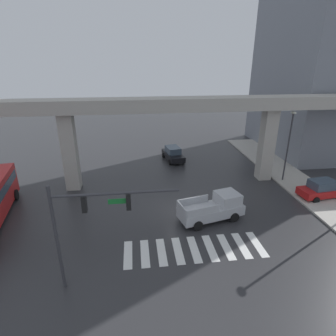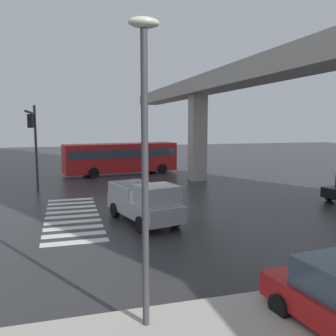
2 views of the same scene
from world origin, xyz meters
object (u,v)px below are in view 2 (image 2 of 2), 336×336
at_px(city_bus, 121,157).
at_px(pickup_truck, 146,204).
at_px(street_lamp_near_corner, 145,141).
at_px(traffic_signal_mast, 33,132).

bearing_deg(city_bus, pickup_truck, -4.75).
xyz_separation_m(city_bus, street_lamp_near_corner, (26.69, -3.52, 2.83)).
bearing_deg(traffic_signal_mast, city_bus, 141.41).
xyz_separation_m(city_bus, traffic_signal_mast, (9.02, -7.20, 2.67)).
height_order(traffic_signal_mast, street_lamp_near_corner, street_lamp_near_corner).
xyz_separation_m(traffic_signal_mast, street_lamp_near_corner, (17.66, 3.68, 0.17)).
height_order(city_bus, street_lamp_near_corner, street_lamp_near_corner).
distance_m(pickup_truck, street_lamp_near_corner, 10.05).
bearing_deg(street_lamp_near_corner, traffic_signal_mast, -168.23).
bearing_deg(traffic_signal_mast, pickup_truck, 34.05).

